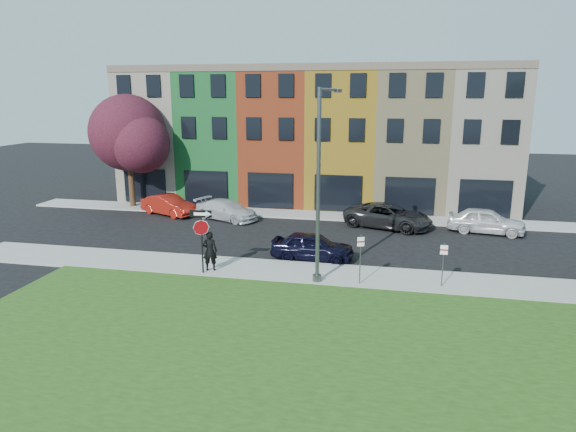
% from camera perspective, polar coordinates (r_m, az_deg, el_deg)
% --- Properties ---
extents(ground, '(120.00, 120.00, 0.00)m').
position_cam_1_polar(ground, '(22.03, 0.76, -9.10)').
color(ground, black).
rests_on(ground, ground).
extents(sidewalk_near, '(40.00, 3.00, 0.12)m').
position_cam_1_polar(sidewalk_near, '(24.53, 6.74, -6.64)').
color(sidewalk_near, gray).
rests_on(sidewalk_near, ground).
extents(sidewalk_far, '(40.00, 2.40, 0.12)m').
position_cam_1_polar(sidewalk_far, '(36.62, 0.65, 0.21)').
color(sidewalk_far, gray).
rests_on(sidewalk_far, ground).
extents(grass_park, '(40.00, 16.00, 0.10)m').
position_cam_1_polar(grass_park, '(16.82, 25.52, -17.95)').
color(grass_park, '#214413').
rests_on(grass_park, ground).
extents(rowhouse_block, '(30.00, 10.12, 10.00)m').
position_cam_1_polar(rowhouse_block, '(41.79, 3.01, 8.69)').
color(rowhouse_block, beige).
rests_on(rowhouse_block, ground).
extents(stop_sign, '(1.05, 0.13, 3.06)m').
position_cam_1_polar(stop_sign, '(24.32, -9.62, -1.40)').
color(stop_sign, black).
rests_on(stop_sign, sidewalk_near).
extents(man, '(0.87, 0.71, 1.94)m').
position_cam_1_polar(man, '(24.95, -8.67, -3.86)').
color(man, black).
rests_on(man, sidewalk_near).
extents(sedan_near, '(2.06, 4.41, 1.46)m').
position_cam_1_polar(sedan_near, '(26.70, 2.74, -3.37)').
color(sedan_near, black).
rests_on(sedan_near, ground).
extents(parked_car_red, '(4.74, 5.50, 1.44)m').
position_cam_1_polar(parked_car_red, '(37.49, -13.11, 1.20)').
color(parked_car_red, maroon).
rests_on(parked_car_red, ground).
extents(parked_car_silver, '(5.12, 5.98, 1.36)m').
position_cam_1_polar(parked_car_silver, '(35.43, -6.87, 0.68)').
color(parked_car_silver, silver).
rests_on(parked_car_silver, ground).
extents(parked_car_dark, '(5.91, 7.12, 1.55)m').
position_cam_1_polar(parked_car_dark, '(33.62, 11.07, 0.01)').
color(parked_car_dark, black).
rests_on(parked_car_dark, ground).
extents(parked_car_white, '(3.31, 5.17, 1.56)m').
position_cam_1_polar(parked_car_white, '(34.02, 21.16, -0.50)').
color(parked_car_white, silver).
rests_on(parked_car_white, ground).
extents(street_lamp, '(0.90, 2.53, 8.60)m').
position_cam_1_polar(street_lamp, '(22.65, 3.58, 3.27)').
color(street_lamp, '#4B4D50').
rests_on(street_lamp, sidewalk_near).
extents(parking_sign_a, '(0.31, 0.15, 2.29)m').
position_cam_1_polar(parking_sign_a, '(23.02, 8.05, -4.14)').
color(parking_sign_a, '#4B4D50').
rests_on(parking_sign_a, sidewalk_near).
extents(parking_sign_b, '(0.32, 0.08, 1.96)m').
position_cam_1_polar(parking_sign_b, '(23.58, 16.87, -4.64)').
color(parking_sign_b, '#4B4D50').
rests_on(parking_sign_b, sidewalk_near).
extents(tree_purple, '(6.75, 5.90, 8.32)m').
position_cam_1_polar(tree_purple, '(40.10, -17.17, 8.62)').
color(tree_purple, black).
rests_on(tree_purple, sidewalk_far).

